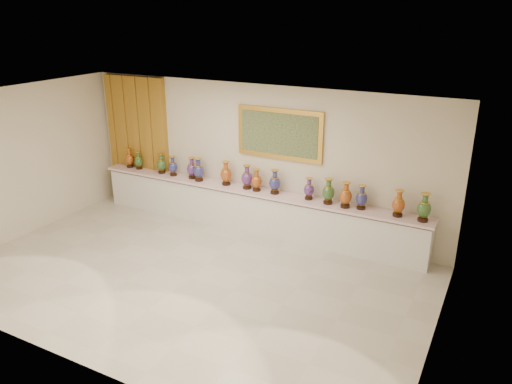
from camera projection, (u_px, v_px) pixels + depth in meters
ground at (189, 278)px, 8.60m from camera, size 8.00×8.00×0.00m
room at (158, 140)px, 11.15m from camera, size 8.00×8.00×8.00m
counter at (251, 210)px, 10.33m from camera, size 7.28×0.48×0.90m
vase_0 at (129, 159)px, 11.52m from camera, size 0.22×0.22×0.44m
vase_1 at (139, 161)px, 11.40m from camera, size 0.23×0.23×0.41m
vase_2 at (161, 165)px, 11.10m from camera, size 0.24×0.24×0.45m
vase_3 at (173, 167)px, 10.94m from camera, size 0.23×0.23×0.44m
vase_4 at (192, 169)px, 10.75m from camera, size 0.27×0.27×0.47m
vase_5 at (199, 171)px, 10.60m from camera, size 0.28×0.28×0.50m
vase_6 at (226, 174)px, 10.36m from camera, size 0.29×0.29×0.51m
vase_7 at (247, 178)px, 10.14m from camera, size 0.25×0.25×0.50m
vase_8 at (257, 181)px, 10.02m from camera, size 0.27×0.27×0.46m
vase_9 at (275, 183)px, 9.86m from camera, size 0.30×0.30×0.49m
vase_10 at (309, 190)px, 9.57m from camera, size 0.26×0.26×0.43m
vase_11 at (328, 192)px, 9.35m from camera, size 0.26×0.26×0.50m
vase_12 at (346, 196)px, 9.18m from camera, size 0.29×0.29×0.50m
vase_13 at (362, 198)px, 9.11m from camera, size 0.26×0.26×0.46m
vase_14 at (398, 205)px, 8.79m from camera, size 0.27×0.27×0.49m
vase_15 at (424, 209)px, 8.57m from camera, size 0.24×0.24×0.51m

